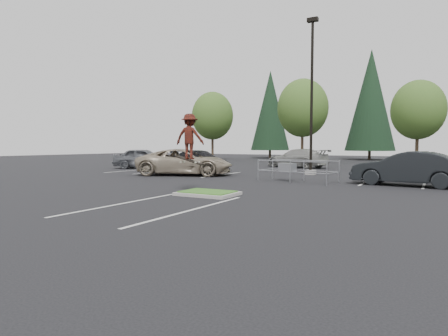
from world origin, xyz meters
The scene contains 16 objects.
ground centered at (0.00, 0.00, 0.00)m, with size 120.00×120.00×0.00m, color black.
grass_median centered at (0.00, 0.00, 0.08)m, with size 2.20×1.60×0.16m.
stall_lines centered at (-1.35, 6.02, 0.00)m, with size 22.62×17.60×0.01m.
light_pole centered at (0.50, 12.00, 4.56)m, with size 0.70×0.60×10.12m.
decid_a centered at (-18.01, 30.03, 5.58)m, with size 5.44×5.44×8.91m.
decid_b centered at (-6.01, 30.53, 6.04)m, with size 5.89×5.89×9.64m.
decid_c centered at (5.99, 29.83, 5.25)m, with size 5.12×5.12×8.38m.
conif_a centered at (-14.00, 40.00, 7.10)m, with size 5.72×5.72×13.00m.
conif_b centered at (0.00, 40.50, 7.85)m, with size 6.38×6.38×14.50m.
cart_corral centered at (0.83, 6.97, 0.73)m, with size 4.30×2.25×1.16m.
skateboarder centered at (-1.20, 0.52, 2.28)m, with size 1.32×0.90×2.11m.
car_l_tan centered at (-6.50, 7.45, 0.85)m, with size 2.81×6.10×1.69m, color gray.
car_l_black centered at (-8.00, 11.50, 0.78)m, with size 2.18×5.35×1.55m, color black.
car_l_grey centered at (-13.50, 11.50, 0.84)m, with size 1.98×4.93×1.68m, color #52555B.
car_r_charc centered at (6.50, 7.53, 0.82)m, with size 1.74×4.99×1.64m, color black.
car_far_silver centered at (-2.75, 19.19, 0.80)m, with size 2.25×5.54×1.61m, color #A6A7A2.
Camera 1 is at (7.64, -12.22, 1.93)m, focal length 30.00 mm.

